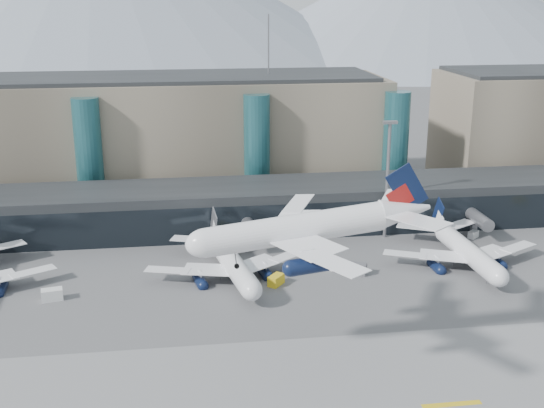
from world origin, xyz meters
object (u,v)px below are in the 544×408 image
at_px(veh_c, 356,269).
at_px(veh_d, 473,234).
at_px(hero_jet, 320,219).
at_px(jet_parked_mid, 229,253).
at_px(veh_a, 52,295).
at_px(jet_parked_right, 461,241).
at_px(veh_g, 330,265).
at_px(veh_h, 276,280).
at_px(lightmast_mid, 388,173).
at_px(veh_b, 229,256).

bearing_deg(veh_c, veh_d, 52.87).
relative_size(hero_jet, jet_parked_mid, 1.05).
bearing_deg(jet_parked_mid, veh_a, 93.56).
distance_m(jet_parked_right, veh_d, 15.21).
bearing_deg(hero_jet, veh_g, 73.57).
height_order(hero_jet, veh_h, hero_jet).
bearing_deg(veh_h, veh_d, -28.99).
xyz_separation_m(jet_parked_mid, veh_c, (23.87, -3.65, -3.02)).
distance_m(lightmast_mid, jet_parked_right, 21.61).
xyz_separation_m(lightmast_mid, veh_d, (18.99, -3.26, -13.66)).
distance_m(lightmast_mid, veh_h, 37.65).
xyz_separation_m(hero_jet, jet_parked_right, (36.11, 35.15, -17.96)).
bearing_deg(hero_jet, jet_parked_mid, 104.94).
height_order(jet_parked_mid, veh_a, jet_parked_mid).
relative_size(jet_parked_mid, veh_b, 14.32).
relative_size(hero_jet, veh_c, 9.06).
bearing_deg(veh_c, jet_parked_right, 34.45).
bearing_deg(veh_b, veh_d, -58.43).
distance_m(jet_parked_mid, veh_b, 8.11).
bearing_deg(veh_c, veh_b, 179.77).
relative_size(jet_parked_right, veh_g, 13.01).
bearing_deg(lightmast_mid, jet_parked_right, -55.38).
height_order(jet_parked_mid, veh_h, jet_parked_mid).
height_order(jet_parked_right, veh_b, jet_parked_right).
xyz_separation_m(veh_b, veh_d, (53.63, 5.07, 0.09)).
relative_size(hero_jet, veh_d, 13.20).
xyz_separation_m(veh_g, veh_h, (-11.44, -6.07, 0.17)).
distance_m(lightmast_mid, veh_c, 26.10).
relative_size(veh_a, veh_d, 1.35).
bearing_deg(veh_d, jet_parked_right, -165.23).
bearing_deg(hero_jet, veh_h, 92.80).
bearing_deg(veh_a, veh_h, -9.24).
bearing_deg(jet_parked_right, veh_g, 89.39).
bearing_deg(lightmast_mid, veh_c, -120.60).
distance_m(veh_b, veh_c, 25.69).
bearing_deg(veh_c, lightmast_mid, 84.45).
bearing_deg(veh_b, veh_a, 141.42).
bearing_deg(veh_d, veh_h, 160.74).
relative_size(jet_parked_mid, veh_g, 12.91).
xyz_separation_m(veh_a, veh_g, (50.86, 7.16, -0.25)).
xyz_separation_m(hero_jet, veh_b, (-9.33, 42.45, -21.40)).
height_order(jet_parked_right, veh_d, jet_parked_right).
distance_m(jet_parked_mid, veh_g, 19.86).
height_order(veh_g, veh_h, veh_h).
relative_size(veh_g, veh_h, 0.77).
bearing_deg(hero_jet, veh_d, 46.10).
bearing_deg(hero_jet, jet_parked_right, 43.32).
xyz_separation_m(jet_parked_mid, veh_h, (8.12, -6.65, -3.16)).
xyz_separation_m(jet_parked_right, veh_h, (-37.95, -6.68, -3.18)).
bearing_deg(veh_g, jet_parked_mid, -123.59).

